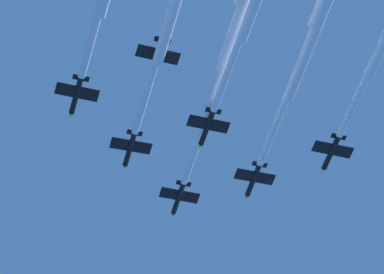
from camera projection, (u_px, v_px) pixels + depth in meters
name	position (u px, v px, depth m)	size (l,w,h in m)	color
jet_lead	(235.00, 31.00, 172.83)	(48.07, 52.48, 3.77)	black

